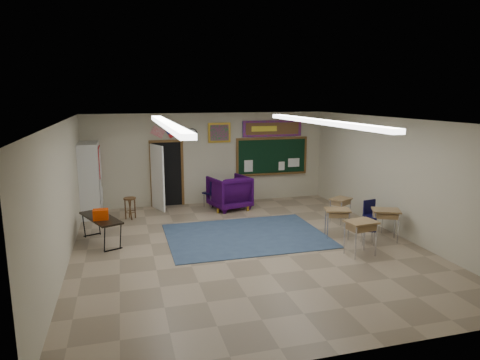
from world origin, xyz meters
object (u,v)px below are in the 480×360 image
object	(u,v)px
student_desk_front_left	(337,222)
wingback_armchair	(229,192)
student_desk_front_right	(340,209)
wooden_stool	(130,208)
folding_table	(101,229)

from	to	relation	value
student_desk_front_left	wingback_armchair	bearing A→B (deg)	136.99
student_desk_front_left	student_desk_front_right	world-z (taller)	student_desk_front_left
student_desk_front_left	wooden_stool	size ratio (longest dim) A/B	1.18
student_desk_front_right	student_desk_front_left	bearing A→B (deg)	-151.90
student_desk_front_right	wooden_stool	xyz separation A→B (m)	(-5.76, 1.94, -0.06)
wingback_armchair	student_desk_front_right	world-z (taller)	wingback_armchair
wingback_armchair	folding_table	bearing A→B (deg)	16.55
wooden_stool	student_desk_front_right	bearing A→B (deg)	-18.60
wingback_armchair	student_desk_front_left	bearing A→B (deg)	104.03
student_desk_front_left	folding_table	world-z (taller)	folding_table
student_desk_front_left	student_desk_front_right	size ratio (longest dim) A/B	1.03
wingback_armchair	folding_table	xyz separation A→B (m)	(-3.81, -2.33, -0.17)
student_desk_front_right	wooden_stool	distance (m)	6.08
wingback_armchair	student_desk_front_left	size ratio (longest dim) A/B	1.56
student_desk_front_right	folding_table	size ratio (longest dim) A/B	0.44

